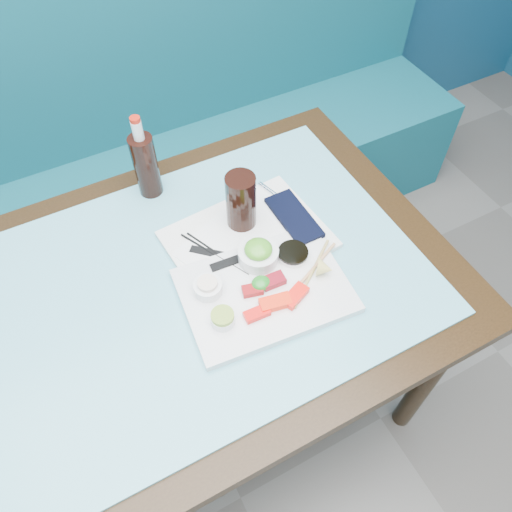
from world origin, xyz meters
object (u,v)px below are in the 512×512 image
sashimi_plate (265,291)px  cola_glass (241,201)px  booth_bench (102,185)px  cola_bottle_body (146,166)px  seaweed_bowl (258,255)px  dining_table (174,313)px  serving_tray (248,240)px

sashimi_plate → cola_glass: (0.05, 0.21, 0.08)m
booth_bench → cola_bottle_body: size_ratio=16.31×
seaweed_bowl → cola_bottle_body: 0.39m
dining_table → seaweed_bowl: (0.23, -0.02, 0.13)m
serving_tray → cola_glass: bearing=75.2°
dining_table → serving_tray: 0.26m
sashimi_plate → seaweed_bowl: seaweed_bowl is taller
sashimi_plate → seaweed_bowl: 0.09m
booth_bench → serving_tray: size_ratio=7.77×
dining_table → seaweed_bowl: bearing=-5.7°
seaweed_bowl → cola_glass: size_ratio=0.63×
cola_glass → seaweed_bowl: bearing=-98.7°
booth_bench → cola_bottle_body: (0.08, -0.50, 0.48)m
serving_tray → booth_bench: bearing=102.4°
cola_bottle_body → booth_bench: bearing=99.5°
seaweed_bowl → cola_glass: cola_glass is taller
cola_glass → cola_bottle_body: bearing=125.5°
booth_bench → cola_glass: bearing=-71.2°
dining_table → cola_glass: size_ratio=8.93×
seaweed_bowl → sashimi_plate: bearing=-107.9°
dining_table → cola_glass: bearing=23.3°
sashimi_plate → dining_table: bearing=157.5°
sashimi_plate → seaweed_bowl: bearing=77.4°
serving_tray → seaweed_bowl: bearing=-102.1°
dining_table → serving_tray: (0.24, 0.05, 0.10)m
booth_bench → sashimi_plate: (0.20, -0.95, 0.39)m
dining_table → sashimi_plate: (0.20, -0.11, 0.10)m
serving_tray → cola_glass: 0.10m
booth_bench → cola_bottle_body: bearing=-80.5°
cola_glass → cola_bottle_body: cola_bottle_body is taller
sashimi_plate → cola_bottle_body: size_ratio=2.09×
booth_bench → sashimi_plate: booth_bench is taller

